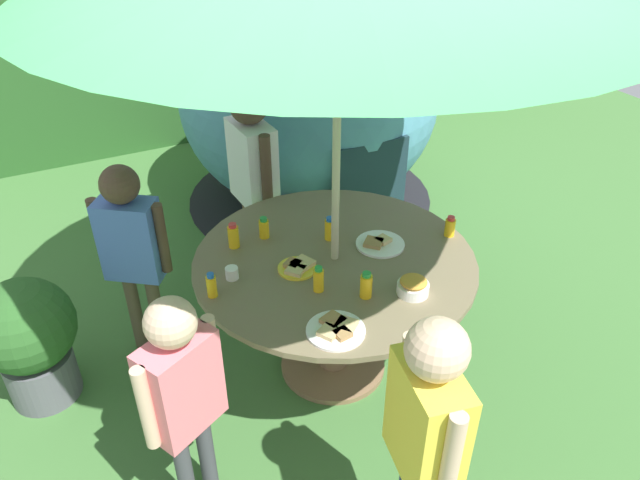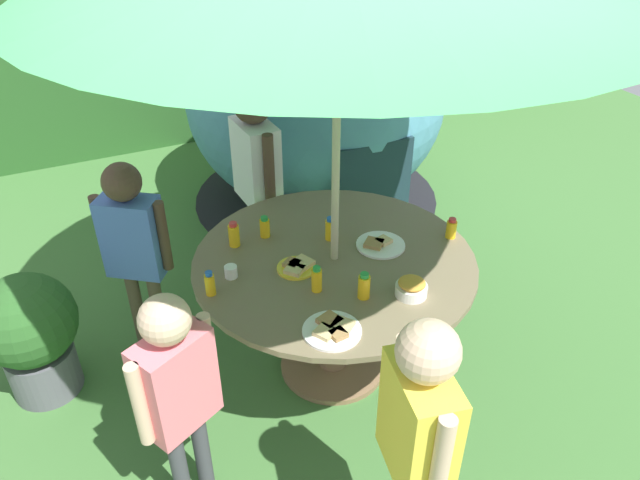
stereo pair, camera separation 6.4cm
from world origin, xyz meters
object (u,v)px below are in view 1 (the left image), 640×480
(plate_front_edge, at_px, (298,267))
(cup_near, at_px, (232,273))
(potted_plant, at_px, (29,337))
(dome_tent, at_px, (309,98))
(juice_bottle_near_right, at_px, (233,236))
(plate_center_back, at_px, (336,329))
(juice_bottle_center_front, at_px, (212,286))
(child_in_pink_shirt, at_px, (182,385))
(snack_bowl, at_px, (413,286))
(child_in_white_shirt, at_px, (253,163))
(juice_bottle_back_edge, at_px, (264,228))
(child_in_yellow_shirt, at_px, (426,422))
(juice_bottle_mid_right, at_px, (319,280))
(wooden_chair, at_px, (280,167))
(child_in_blue_shirt, at_px, (131,240))
(garden_table, at_px, (334,286))
(plate_near_left, at_px, (380,244))
(juice_bottle_far_left, at_px, (330,229))
(juice_bottle_far_right, at_px, (366,285))
(juice_bottle_mid_left, at_px, (450,227))

(plate_front_edge, height_order, cup_near, cup_near)
(potted_plant, xyz_separation_m, plate_front_edge, (1.21, -0.50, 0.35))
(dome_tent, xyz_separation_m, juice_bottle_near_right, (-1.11, -1.45, -0.04))
(plate_center_back, xyz_separation_m, juice_bottle_center_front, (-0.38, 0.45, 0.04))
(child_in_pink_shirt, height_order, plate_center_back, child_in_pink_shirt)
(child_in_pink_shirt, height_order, snack_bowl, child_in_pink_shirt)
(child_in_white_shirt, distance_m, child_in_pink_shirt, 1.61)
(potted_plant, height_order, juice_bottle_back_edge, juice_bottle_back_edge)
(child_in_yellow_shirt, height_order, juice_bottle_center_front, child_in_yellow_shirt)
(plate_center_back, distance_m, juice_bottle_mid_right, 0.28)
(wooden_chair, relative_size, child_in_blue_shirt, 0.91)
(snack_bowl, height_order, juice_bottle_center_front, juice_bottle_center_front)
(potted_plant, distance_m, cup_near, 1.07)
(juice_bottle_near_right, bearing_deg, child_in_yellow_shirt, -81.89)
(wooden_chair, bearing_deg, garden_table, -90.00)
(child_in_yellow_shirt, xyz_separation_m, plate_near_left, (0.45, 1.03, -0.04))
(plate_near_left, bearing_deg, garden_table, 178.83)
(plate_front_edge, xyz_separation_m, juice_bottle_near_right, (-0.20, 0.31, 0.05))
(juice_bottle_far_left, height_order, juice_bottle_center_front, juice_bottle_far_left)
(dome_tent, height_order, child_in_pink_shirt, dome_tent)
(plate_front_edge, bearing_deg, cup_near, 166.15)
(child_in_blue_shirt, xyz_separation_m, juice_bottle_back_edge, (0.61, -0.28, 0.05))
(child_in_pink_shirt, distance_m, juice_bottle_far_left, 1.12)
(child_in_yellow_shirt, bearing_deg, juice_bottle_near_right, 19.25)
(snack_bowl, bearing_deg, child_in_yellow_shirt, -120.83)
(child_in_pink_shirt, bearing_deg, child_in_blue_shirt, 60.84)
(plate_near_left, xyz_separation_m, juice_bottle_far_right, (-0.26, -0.32, 0.05))
(juice_bottle_near_right, bearing_deg, potted_plant, 169.59)
(plate_center_back, height_order, juice_bottle_mid_left, juice_bottle_mid_left)
(plate_front_edge, bearing_deg, potted_plant, 157.53)
(plate_near_left, bearing_deg, child_in_yellow_shirt, -113.65)
(child_in_white_shirt, height_order, juice_bottle_far_left, child_in_white_shirt)
(dome_tent, height_order, juice_bottle_mid_right, dome_tent)
(plate_center_back, xyz_separation_m, juice_bottle_near_right, (-0.16, 0.77, 0.05))
(garden_table, bearing_deg, wooden_chair, 78.07)
(child_in_pink_shirt, height_order, cup_near, child_in_pink_shirt)
(child_in_blue_shirt, bearing_deg, child_in_pink_shirt, -56.68)
(juice_bottle_mid_left, bearing_deg, plate_front_edge, 174.48)
(plate_front_edge, distance_m, juice_bottle_far_left, 0.31)
(potted_plant, xyz_separation_m, child_in_pink_shirt, (0.53, -0.94, 0.32))
(wooden_chair, distance_m, child_in_yellow_shirt, 2.40)
(juice_bottle_near_right, relative_size, juice_bottle_mid_left, 1.20)
(juice_bottle_far_left, distance_m, juice_bottle_far_right, 0.48)
(juice_bottle_mid_right, distance_m, juice_bottle_back_edge, 0.51)
(plate_front_edge, bearing_deg, snack_bowl, -45.76)
(juice_bottle_far_left, distance_m, juice_bottle_mid_right, 0.42)
(child_in_yellow_shirt, relative_size, juice_bottle_back_edge, 10.62)
(child_in_pink_shirt, bearing_deg, garden_table, -0.00)
(wooden_chair, relative_size, child_in_white_shirt, 0.80)
(wooden_chair, relative_size, juice_bottle_far_left, 8.27)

